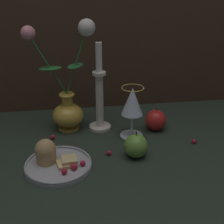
{
  "coord_description": "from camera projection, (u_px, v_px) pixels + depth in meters",
  "views": [
    {
      "loc": [
        -0.11,
        -0.8,
        0.48
      ],
      "look_at": [
        0.01,
        0.03,
        0.1
      ],
      "focal_mm": 50.0,
      "sensor_mm": 36.0,
      "label": 1
    }
  ],
  "objects": [
    {
      "name": "plate_with_pastries",
      "position": [
        55.0,
        160.0,
        0.83
      ],
      "size": [
        0.18,
        0.18,
        0.08
      ],
      "color": "#A3A3A8",
      "rests_on": "ground_plane"
    },
    {
      "name": "wine_glass",
      "position": [
        132.0,
        103.0,
        0.95
      ],
      "size": [
        0.07,
        0.07,
        0.16
      ],
      "color": "silver",
      "rests_on": "ground_plane"
    },
    {
      "name": "ground_plane",
      "position": [
        110.0,
        147.0,
        0.93
      ],
      "size": [
        2.4,
        2.4,
        0.0
      ],
      "primitive_type": "plane",
      "color": "#232D23",
      "rests_on": "ground"
    },
    {
      "name": "berry_front_center",
      "position": [
        194.0,
        142.0,
        0.94
      ],
      "size": [
        0.01,
        0.01,
        0.01
      ],
      "primitive_type": "sphere",
      "color": "#AD192D",
      "rests_on": "ground_plane"
    },
    {
      "name": "berry_by_glass_stem",
      "position": [
        109.0,
        153.0,
        0.89
      ],
      "size": [
        0.01,
        0.01,
        0.01
      ],
      "primitive_type": "sphere",
      "color": "#AD192D",
      "rests_on": "ground_plane"
    },
    {
      "name": "berry_near_plate",
      "position": [
        53.0,
        137.0,
        0.97
      ],
      "size": [
        0.01,
        0.01,
        0.01
      ],
      "primitive_type": "sphere",
      "color": "#AD192D",
      "rests_on": "ground_plane"
    },
    {
      "name": "candlestick",
      "position": [
        100.0,
        98.0,
        1.0
      ],
      "size": [
        0.07,
        0.07,
        0.3
      ],
      "color": "silver",
      "rests_on": "ground_plane"
    },
    {
      "name": "apple_beside_vase",
      "position": [
        156.0,
        120.0,
        1.02
      ],
      "size": [
        0.07,
        0.07,
        0.08
      ],
      "color": "red",
      "rests_on": "ground_plane"
    },
    {
      "name": "vase",
      "position": [
        67.0,
        98.0,
        1.0
      ],
      "size": [
        0.22,
        0.1,
        0.35
      ],
      "color": "gold",
      "rests_on": "ground_plane"
    },
    {
      "name": "apple_near_glass",
      "position": [
        136.0,
        146.0,
        0.87
      ],
      "size": [
        0.07,
        0.07,
        0.08
      ],
      "color": "#669938",
      "rests_on": "ground_plane"
    }
  ]
}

